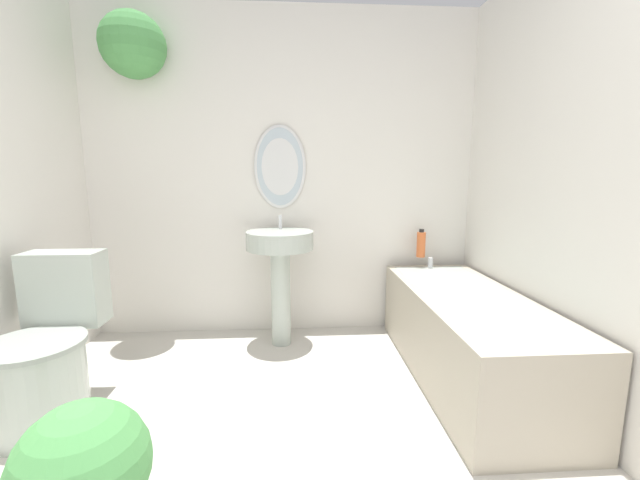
% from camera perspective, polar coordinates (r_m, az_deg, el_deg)
% --- Properties ---
extents(wall_back, '(2.97, 0.43, 2.40)m').
position_cam_1_polar(wall_back, '(2.99, -8.40, 11.82)').
color(wall_back, silver).
rests_on(wall_back, ground_plane).
extents(wall_right, '(0.06, 2.59, 2.40)m').
position_cam_1_polar(wall_right, '(2.22, 35.04, 7.64)').
color(wall_right, silver).
rests_on(wall_right, ground_plane).
extents(toilet, '(0.45, 0.61, 0.81)m').
position_cam_1_polar(toilet, '(2.41, -35.02, -13.80)').
color(toilet, '#B2BCB2').
rests_on(toilet, ground_plane).
extents(pedestal_sink, '(0.47, 0.47, 0.92)m').
position_cam_1_polar(pedestal_sink, '(2.76, -5.81, -2.74)').
color(pedestal_sink, '#B2BCB2').
rests_on(pedestal_sink, ground_plane).
extents(bathtub, '(0.62, 1.56, 0.59)m').
position_cam_1_polar(bathtub, '(2.55, 20.63, -12.72)').
color(bathtub, '#B2A893').
rests_on(bathtub, ground_plane).
extents(shampoo_bottle, '(0.07, 0.07, 0.21)m').
position_cam_1_polar(shampoo_bottle, '(3.06, 14.48, -0.58)').
color(shampoo_bottle, '#DB6633').
rests_on(shampoo_bottle, bathtub).
extents(potted_plant, '(0.40, 0.40, 0.51)m').
position_cam_1_polar(potted_plant, '(1.60, -31.15, -27.20)').
color(potted_plant, '#9E6042').
rests_on(potted_plant, ground_plane).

